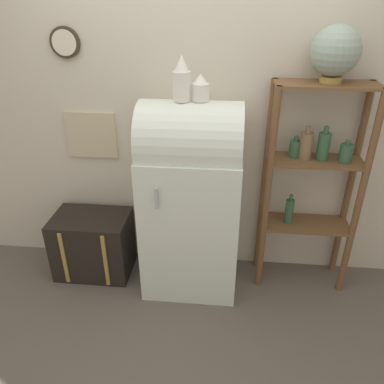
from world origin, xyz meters
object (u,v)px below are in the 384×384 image
(vase_left, at_px, (182,80))
(vase_center, at_px, (200,88))
(suitcase_trunk, at_px, (93,244))
(globe, at_px, (335,51))
(refrigerator, at_px, (191,198))

(vase_left, height_order, vase_center, vase_left)
(suitcase_trunk, relative_size, globe, 1.74)
(vase_left, relative_size, vase_center, 1.68)
(vase_center, bearing_deg, suitcase_trunk, 178.14)
(globe, bearing_deg, suitcase_trunk, -177.23)
(vase_center, bearing_deg, vase_left, -172.17)
(refrigerator, bearing_deg, vase_left, -176.18)
(suitcase_trunk, relative_size, vase_center, 3.59)
(vase_left, bearing_deg, refrigerator, 3.82)
(suitcase_trunk, bearing_deg, vase_left, -3.36)
(refrigerator, distance_m, globe, 1.36)
(globe, height_order, vase_center, globe)
(refrigerator, xyz_separation_m, suitcase_trunk, (-0.82, 0.04, -0.51))
(globe, distance_m, vase_center, 0.87)
(suitcase_trunk, relative_size, vase_left, 2.13)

